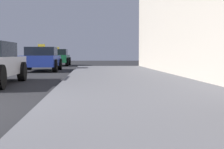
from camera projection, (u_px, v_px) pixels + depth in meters
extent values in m
cube|color=#5B5B60|center=(165.00, 106.00, 5.43)|extent=(4.00, 32.00, 0.15)
cylinder|color=black|center=(0.00, 77.00, 8.55)|extent=(0.22, 0.64, 0.64)
cylinder|color=black|center=(22.00, 71.00, 11.34)|extent=(0.22, 0.64, 0.64)
cube|color=#233899|center=(41.00, 61.00, 17.91)|extent=(1.72, 4.04, 0.55)
cube|color=black|center=(42.00, 51.00, 18.08)|extent=(1.52, 1.82, 0.45)
cube|color=yellow|center=(41.00, 46.00, 18.06)|extent=(0.36, 0.14, 0.16)
cylinder|color=black|center=(55.00, 66.00, 16.69)|extent=(0.22, 0.64, 0.64)
cylinder|color=black|center=(20.00, 66.00, 16.58)|extent=(0.22, 0.64, 0.64)
cylinder|color=black|center=(60.00, 64.00, 19.27)|extent=(0.22, 0.64, 0.64)
cylinder|color=black|center=(29.00, 64.00, 19.16)|extent=(0.22, 0.64, 0.64)
cube|color=#196638|center=(57.00, 59.00, 25.94)|extent=(1.75, 4.09, 0.55)
cube|color=black|center=(57.00, 52.00, 26.11)|extent=(1.54, 1.84, 0.45)
cube|color=yellow|center=(57.00, 48.00, 26.09)|extent=(0.36, 0.14, 0.16)
cylinder|color=black|center=(67.00, 62.00, 24.71)|extent=(0.22, 0.64, 0.64)
cylinder|color=black|center=(43.00, 62.00, 24.60)|extent=(0.22, 0.64, 0.64)
cylinder|color=black|center=(69.00, 61.00, 27.31)|extent=(0.22, 0.64, 0.64)
cylinder|color=black|center=(47.00, 61.00, 27.20)|extent=(0.22, 0.64, 0.64)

